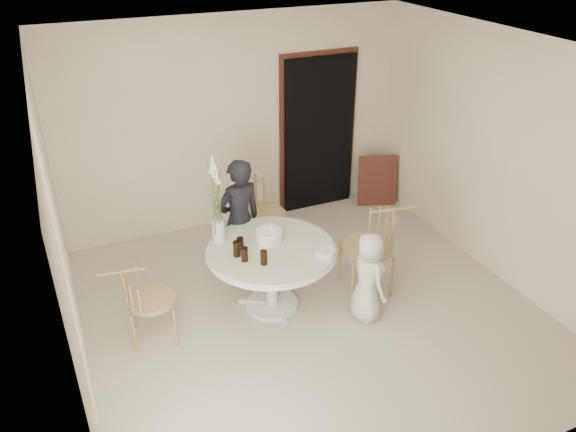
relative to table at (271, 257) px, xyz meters
name	(u,v)px	position (x,y,z in m)	size (l,w,h in m)	color
ground	(312,310)	(0.35, -0.25, -0.62)	(4.50, 4.50, 0.00)	#BBB69F
room_shell	(315,170)	(0.35, -0.25, 1.00)	(4.50, 4.50, 4.50)	silver
doorway	(319,135)	(1.50, 1.94, 0.43)	(1.00, 0.10, 2.10)	black
door_trim	(318,129)	(1.50, 1.98, 0.49)	(1.12, 0.03, 2.22)	maroon
table	(271,257)	(0.00, 0.00, 0.00)	(1.33, 1.33, 0.73)	white
picture_frame	(377,181)	(2.28, 1.60, -0.26)	(0.54, 0.04, 0.72)	maroon
chair_far	(255,203)	(0.26, 1.15, 0.02)	(0.63, 0.67, 0.99)	#9E8755
chair_right	(380,237)	(1.21, -0.14, 0.02)	(0.64, 0.60, 0.98)	#9E8755
chair_left	(137,294)	(-1.36, 0.03, -0.08)	(0.53, 0.50, 0.83)	#9E8755
girl	(239,221)	(-0.11, 0.66, 0.11)	(0.53, 0.35, 1.45)	black
boy	(368,277)	(0.82, -0.56, -0.13)	(0.48, 0.31, 0.98)	silver
birthday_cake	(269,236)	(0.03, 0.12, 0.18)	(0.27, 0.27, 0.18)	white
cola_tumbler_a	(244,254)	(-0.33, -0.12, 0.19)	(0.07, 0.07, 0.15)	black
cola_tumbler_b	(264,257)	(-0.18, -0.25, 0.19)	(0.07, 0.07, 0.15)	black
cola_tumbler_c	(237,249)	(-0.37, -0.01, 0.19)	(0.08, 0.08, 0.16)	black
cola_tumbler_d	(240,245)	(-0.31, 0.06, 0.19)	(0.07, 0.07, 0.15)	black
plate_stack	(325,252)	(0.44, -0.33, 0.14)	(0.20, 0.20, 0.05)	silver
flower_vase	(217,206)	(-0.44, 0.32, 0.52)	(0.13, 0.13, 0.99)	silver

